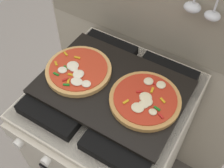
% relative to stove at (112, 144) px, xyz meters
% --- Properties ---
extents(kitchen_backsplash, '(1.10, 0.09, 1.55)m').
position_rel_stove_xyz_m(kitchen_backsplash, '(0.00, 0.34, 0.34)').
color(kitchen_backsplash, '#B2A893').
rests_on(kitchen_backsplash, ground_plane).
extents(stove, '(0.60, 0.64, 0.90)m').
position_rel_stove_xyz_m(stove, '(0.00, 0.00, 0.00)').
color(stove, beige).
rests_on(stove, ground_plane).
extents(baking_tray, '(0.54, 0.38, 0.02)m').
position_rel_stove_xyz_m(baking_tray, '(0.00, 0.00, 0.46)').
color(baking_tray, black).
rests_on(baking_tray, stove).
extents(pizza_left, '(0.26, 0.26, 0.03)m').
position_rel_stove_xyz_m(pizza_left, '(-0.15, -0.01, 0.48)').
color(pizza_left, tan).
rests_on(pizza_left, baking_tray).
extents(pizza_right, '(0.26, 0.26, 0.03)m').
position_rel_stove_xyz_m(pizza_right, '(0.14, -0.00, 0.48)').
color(pizza_right, '#C18947').
rests_on(pizza_right, baking_tray).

